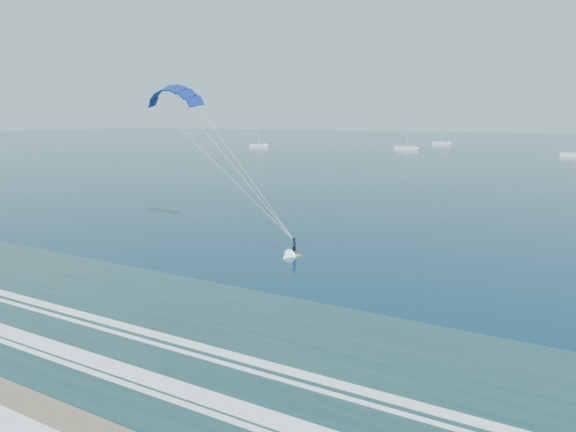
% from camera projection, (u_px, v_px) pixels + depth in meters
% --- Properties ---
extents(kitesurfer_rig, '(16.87, 4.46, 16.64)m').
position_uv_depth(kitesurfer_rig, '(228.00, 161.00, 47.76)').
color(kitesurfer_rig, gold).
rests_on(kitesurfer_rig, ground).
extents(sailboat_0, '(8.13, 2.40, 11.14)m').
position_uv_depth(sailboat_0, '(259.00, 145.00, 222.34)').
color(sailboat_0, silver).
rests_on(sailboat_0, ground).
extents(sailboat_1, '(8.85, 2.40, 12.14)m').
position_uv_depth(sailboat_1, '(406.00, 148.00, 203.72)').
color(sailboat_1, silver).
rests_on(sailboat_1, ground).
extents(sailboat_2, '(8.27, 2.40, 11.21)m').
position_uv_depth(sailboat_2, '(441.00, 143.00, 243.62)').
color(sailboat_2, silver).
rests_on(sailboat_2, ground).
extents(sailboat_3, '(9.01, 2.40, 12.46)m').
position_uv_depth(sailboat_3, '(576.00, 155.00, 166.46)').
color(sailboat_3, silver).
rests_on(sailboat_3, ground).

